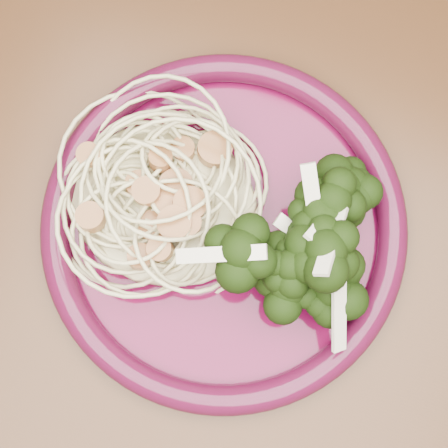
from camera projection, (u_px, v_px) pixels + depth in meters
The scene contains 6 objects.
dining_table at pixel (248, 258), 0.58m from camera, with size 1.20×0.80×0.75m.
dinner_plate at pixel (224, 226), 0.48m from camera, with size 0.29×0.29×0.02m.
spaghetti_pile at pixel (163, 200), 0.47m from camera, with size 0.15×0.13×0.03m, color beige.
scallop_cluster at pixel (158, 188), 0.43m from camera, with size 0.13×0.13×0.04m, color #A46B39, non-canonical shape.
broccoli_pile at pixel (302, 249), 0.45m from camera, with size 0.10×0.16×0.06m, color black.
onion_garnish at pixel (308, 242), 0.42m from camera, with size 0.07×0.10×0.05m, color beige, non-canonical shape.
Camera 1 is at (0.01, -0.08, 1.23)m, focal length 50.00 mm.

